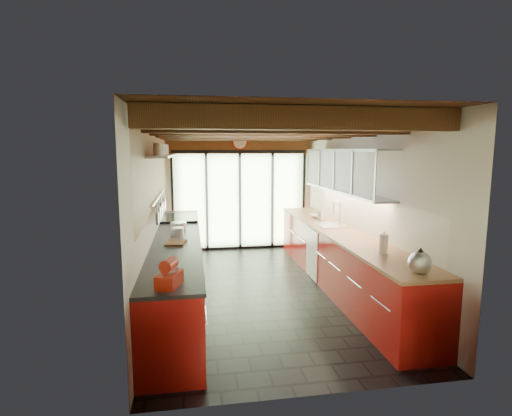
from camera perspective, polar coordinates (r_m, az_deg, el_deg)
name	(u,v)px	position (r m, az deg, el deg)	size (l,w,h in m)	color
ground	(261,290)	(6.40, 0.74, -11.66)	(5.50, 5.50, 0.00)	black
room_shell	(261,185)	(6.04, 0.77, 3.25)	(5.50, 5.50, 5.50)	silver
ceiling_beams	(257,132)	(6.39, 0.19, 10.78)	(3.14, 5.06, 4.90)	#593316
glass_door	(240,174)	(8.70, -2.32, 4.84)	(2.95, 0.10, 2.90)	#C6EAAD
left_counter	(178,266)	(6.18, -11.10, -8.08)	(0.68, 5.00, 0.92)	#B31712
range_stove	(180,243)	(7.57, -10.77, -4.93)	(0.66, 0.90, 0.97)	silver
right_counter	(339,258)	(6.59, 11.80, -7.04)	(0.68, 5.00, 0.92)	#B31712
sink_assembly	(332,223)	(6.85, 10.84, -2.14)	(0.45, 0.52, 0.43)	silver
upper_cabinets_right	(344,171)	(6.71, 12.49, 5.24)	(0.34, 3.00, 3.00)	silver
left_wall_fixtures	(162,173)	(6.13, -13.22, 4.90)	(0.28, 2.60, 0.96)	silver
stand_mixer	(169,275)	(3.87, -12.29, -9.31)	(0.26, 0.35, 0.28)	red
pot_large	(177,232)	(6.07, -11.19, -3.32)	(0.19, 0.19, 0.12)	silver
pot_small	(178,225)	(6.63, -11.03, -2.41)	(0.26, 0.26, 0.10)	silver
cutting_board	(176,243)	(5.55, -11.35, -4.89)	(0.25, 0.35, 0.03)	brown
kettle	(420,261)	(4.49, 22.36, -7.06)	(0.32, 0.34, 0.29)	silver
paper_towel	(384,244)	(5.16, 17.77, -4.95)	(0.12, 0.12, 0.28)	white
soap_bottle	(321,214)	(7.33, 9.30, -0.89)	(0.10, 0.10, 0.21)	silver
bowl	(317,216)	(7.56, 8.72, -1.19)	(0.24, 0.24, 0.06)	silver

